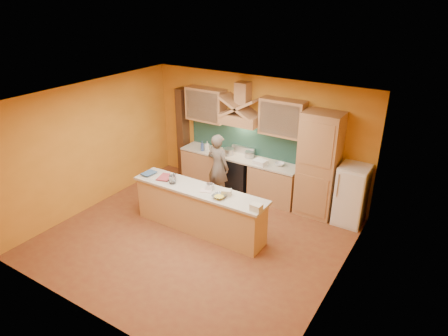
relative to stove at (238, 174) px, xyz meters
The scene contains 36 objects.
floor 2.27m from the stove, 82.23° to the right, with size 5.50×5.00×0.01m, color brown.
ceiling 3.23m from the stove, 82.23° to the right, with size 5.50×5.00×0.01m, color white.
wall_back 1.04m from the stove, 45.00° to the left, with size 5.50×0.02×2.80m, color orange.
wall_front 4.80m from the stove, 86.35° to the right, with size 5.50×0.02×2.80m, color orange.
wall_left 3.43m from the stove, 138.08° to the right, with size 0.02×5.00×2.80m, color orange.
wall_right 3.88m from the stove, 35.80° to the right, with size 0.02×5.00×2.80m, color orange.
base_cabinet_left 0.95m from the stove, behind, with size 1.10×0.60×0.86m, color tan.
base_cabinet_right 0.95m from the stove, ahead, with size 1.10×0.60×0.86m, color tan.
counter_top 0.45m from the stove, behind, with size 3.00×0.62×0.04m, color beige.
stove is the anchor object (origin of this frame).
backsplash 0.85m from the stove, 90.00° to the left, with size 3.00×0.03×0.70m, color #1A3A32.
range_hood 1.37m from the stove, 90.00° to the left, with size 0.92×0.50×0.24m, color tan.
hood_chimney 1.96m from the stove, 90.00° to the left, with size 0.30×0.30×0.50m, color tan.
upper_cabinet_left 1.85m from the stove, behind, with size 1.00×0.35×0.80m, color tan.
upper_cabinet_right 1.85m from the stove, ahead, with size 1.00×0.35×0.80m, color tan.
pantry_column 2.07m from the stove, ahead, with size 0.80×0.60×2.30m, color tan.
fridge 2.71m from the stove, ahead, with size 0.58×0.60×1.30m, color white.
trim_column_left 1.89m from the stove, behind, with size 0.20×0.30×2.30m, color #472816.
island_body 1.91m from the stove, 83.99° to the right, with size 2.80×0.55×0.88m, color tan.
island_top 1.97m from the stove, 83.99° to the right, with size 2.90×0.62×0.05m, color beige.
person 0.66m from the stove, 115.57° to the right, with size 0.57×0.38×1.57m, color #70665B.
pot_large 0.59m from the stove, 168.74° to the right, with size 0.23×0.23×0.16m, color #B1B0B7.
pot_small 0.58m from the stove, 18.42° to the left, with size 0.22×0.22×0.14m, color #B7B7BE.
soap_bottle_a 1.05m from the stove, behind, with size 0.09×0.10×0.21m, color silver.
soap_bottle_b 1.12m from the stove, behind, with size 0.10×0.10×0.25m, color #314A88.
bowl_back 1.16m from the stove, ahead, with size 0.22×0.22×0.07m, color silver.
dish_rack 0.85m from the stove, 13.75° to the right, with size 0.29×0.23×0.10m, color white.
book_lower 2.14m from the stove, 112.62° to the right, with size 0.26×0.35×0.03m, color #A43A3F.
book_upper 2.32m from the stove, 121.54° to the right, with size 0.22×0.30×0.02m, color #3C5D84.
jar_large 2.11m from the stove, 100.94° to the right, with size 0.13×0.13×0.17m, color white.
jar_small 2.02m from the stove, 103.30° to the right, with size 0.12×0.12×0.15m, color white.
kitchen_scale 1.93m from the stove, 77.56° to the right, with size 0.13×0.13×0.11m, color white.
mixing_bowl 2.21m from the stove, 69.60° to the right, with size 0.25×0.25×0.06m, color silver.
cloth 2.01m from the stove, 78.79° to the right, with size 0.23×0.17×0.02m, color beige.
grocery_bag_a 2.09m from the stove, 66.38° to the right, with size 0.18×0.14×0.12m, color beige.
grocery_bag_b 2.63m from the stove, 52.83° to the right, with size 0.20×0.16×0.12m, color beige.
Camera 1 is at (4.04, -5.35, 4.54)m, focal length 32.00 mm.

